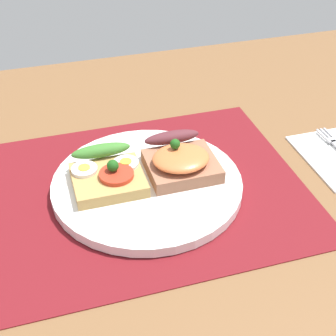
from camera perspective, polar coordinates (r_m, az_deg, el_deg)
name	(u,v)px	position (r cm, az deg, el deg)	size (l,w,h in cm)	color
ground_plane	(148,199)	(69.95, -2.36, -3.58)	(120.00, 90.00, 3.20)	brown
placemat	(147,189)	(68.83, -2.39, -2.46)	(42.73, 35.21, 0.30)	maroon
plate	(147,185)	(68.30, -2.41, -1.91)	(26.00, 26.00, 1.39)	white
sandwich_egg_tomato	(107,173)	(67.45, -6.94, -0.60)	(9.40, 9.97, 3.85)	tan
sandwich_salmon	(180,160)	(68.63, 1.41, 0.95)	(9.54, 10.02, 5.10)	#9F674B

